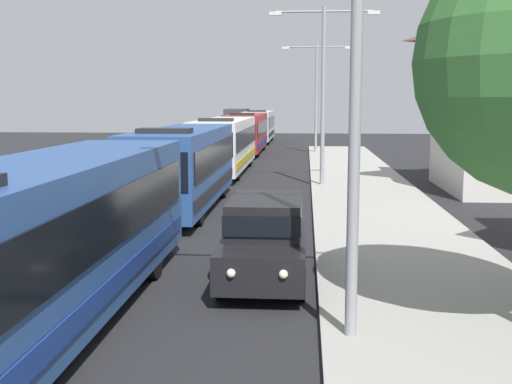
{
  "coord_description": "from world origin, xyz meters",
  "views": [
    {
      "loc": [
        3.3,
        -1.13,
        4.11
      ],
      "look_at": [
        1.91,
        16.92,
        1.51
      ],
      "focal_mm": 44.92,
      "sensor_mm": 36.0,
      "label": 1
    }
  ],
  "objects_px": {
    "bus_fourth_in_line": "(247,132)",
    "streetlamp_mid": "(323,79)",
    "bus_second_in_line": "(183,165)",
    "white_suv": "(265,236)",
    "bus_middle": "(225,143)",
    "streetlamp_far": "(316,87)",
    "streetlamp_near": "(356,50)",
    "bus_lead": "(46,237)",
    "box_truck_oncoming": "(236,122)",
    "bus_rear": "(259,125)"
  },
  "relations": [
    {
      "from": "white_suv",
      "to": "streetlamp_mid",
      "type": "height_order",
      "value": "streetlamp_mid"
    },
    {
      "from": "bus_rear",
      "to": "white_suv",
      "type": "distance_m",
      "value": 49.14
    },
    {
      "from": "bus_rear",
      "to": "bus_middle",
      "type": "bearing_deg",
      "value": -90.0
    },
    {
      "from": "bus_fourth_in_line",
      "to": "streetlamp_mid",
      "type": "bearing_deg",
      "value": -74.68
    },
    {
      "from": "bus_lead",
      "to": "bus_middle",
      "type": "height_order",
      "value": "same"
    },
    {
      "from": "bus_middle",
      "to": "bus_fourth_in_line",
      "type": "bearing_deg",
      "value": 90.0
    },
    {
      "from": "bus_second_in_line",
      "to": "white_suv",
      "type": "bearing_deg",
      "value": -68.66
    },
    {
      "from": "bus_lead",
      "to": "bus_second_in_line",
      "type": "relative_size",
      "value": 1.15
    },
    {
      "from": "bus_rear",
      "to": "streetlamp_mid",
      "type": "height_order",
      "value": "streetlamp_mid"
    },
    {
      "from": "streetlamp_far",
      "to": "white_suv",
      "type": "bearing_deg",
      "value": -92.72
    },
    {
      "from": "bus_fourth_in_line",
      "to": "streetlamp_near",
      "type": "relative_size",
      "value": 1.55
    },
    {
      "from": "bus_second_in_line",
      "to": "bus_lead",
      "type": "bearing_deg",
      "value": -90.0
    },
    {
      "from": "bus_middle",
      "to": "streetlamp_far",
      "type": "relative_size",
      "value": 1.47
    },
    {
      "from": "bus_second_in_line",
      "to": "box_truck_oncoming",
      "type": "distance_m",
      "value": 49.33
    },
    {
      "from": "streetlamp_near",
      "to": "bus_fourth_in_line",
      "type": "bearing_deg",
      "value": 97.78
    },
    {
      "from": "bus_fourth_in_line",
      "to": "streetlamp_mid",
      "type": "distance_m",
      "value": 20.71
    },
    {
      "from": "white_suv",
      "to": "streetlamp_mid",
      "type": "xyz_separation_m",
      "value": [
        1.7,
        15.98,
        4.09
      ]
    },
    {
      "from": "bus_second_in_line",
      "to": "bus_rear",
      "type": "xyz_separation_m",
      "value": [
        0.0,
        39.53,
        0.0
      ]
    },
    {
      "from": "bus_lead",
      "to": "bus_middle",
      "type": "bearing_deg",
      "value": 90.0
    },
    {
      "from": "bus_fourth_in_line",
      "to": "streetlamp_mid",
      "type": "xyz_separation_m",
      "value": [
        5.4,
        -19.7,
        3.43
      ]
    },
    {
      "from": "bus_fourth_in_line",
      "to": "white_suv",
      "type": "relative_size",
      "value": 2.46
    },
    {
      "from": "bus_lead",
      "to": "bus_rear",
      "type": "xyz_separation_m",
      "value": [
        -0.0,
        52.49,
        -0.0
      ]
    },
    {
      "from": "bus_second_in_line",
      "to": "streetlamp_near",
      "type": "height_order",
      "value": "streetlamp_near"
    },
    {
      "from": "streetlamp_near",
      "to": "streetlamp_mid",
      "type": "relative_size",
      "value": 0.93
    },
    {
      "from": "white_suv",
      "to": "streetlamp_mid",
      "type": "distance_m",
      "value": 16.59
    },
    {
      "from": "bus_middle",
      "to": "bus_rear",
      "type": "relative_size",
      "value": 1.13
    },
    {
      "from": "bus_middle",
      "to": "white_suv",
      "type": "distance_m",
      "value": 22.35
    },
    {
      "from": "bus_rear",
      "to": "white_suv",
      "type": "height_order",
      "value": "bus_rear"
    },
    {
      "from": "streetlamp_near",
      "to": "box_truck_oncoming",
      "type": "bearing_deg",
      "value": 97.92
    },
    {
      "from": "streetlamp_mid",
      "to": "streetlamp_near",
      "type": "bearing_deg",
      "value": -90.0
    },
    {
      "from": "bus_middle",
      "to": "streetlamp_near",
      "type": "xyz_separation_m",
      "value": [
        5.4,
        -25.85,
        3.21
      ]
    },
    {
      "from": "bus_lead",
      "to": "streetlamp_mid",
      "type": "distance_m",
      "value": 20.51
    },
    {
      "from": "bus_rear",
      "to": "streetlamp_mid",
      "type": "bearing_deg",
      "value": -80.71
    },
    {
      "from": "bus_fourth_in_line",
      "to": "streetlamp_far",
      "type": "xyz_separation_m",
      "value": [
        5.4,
        0.1,
        3.46
      ]
    },
    {
      "from": "bus_middle",
      "to": "streetlamp_far",
      "type": "bearing_deg",
      "value": 68.57
    },
    {
      "from": "box_truck_oncoming",
      "to": "white_suv",
      "type": "bearing_deg",
      "value": -83.2
    },
    {
      "from": "bus_middle",
      "to": "streetlamp_far",
      "type": "height_order",
      "value": "streetlamp_far"
    },
    {
      "from": "bus_middle",
      "to": "white_suv",
      "type": "xyz_separation_m",
      "value": [
        3.7,
        -22.03,
        -0.66
      ]
    },
    {
      "from": "bus_second_in_line",
      "to": "streetlamp_near",
      "type": "bearing_deg",
      "value": -67.89
    },
    {
      "from": "white_suv",
      "to": "streetlamp_near",
      "type": "relative_size",
      "value": 0.63
    },
    {
      "from": "bus_lead",
      "to": "bus_fourth_in_line",
      "type": "distance_m",
      "value": 39.19
    },
    {
      "from": "bus_middle",
      "to": "box_truck_oncoming",
      "type": "distance_m",
      "value": 36.8
    },
    {
      "from": "streetlamp_mid",
      "to": "streetlamp_far",
      "type": "height_order",
      "value": "streetlamp_far"
    },
    {
      "from": "bus_lead",
      "to": "bus_middle",
      "type": "distance_m",
      "value": 25.53
    },
    {
      "from": "bus_second_in_line",
      "to": "box_truck_oncoming",
      "type": "xyz_separation_m",
      "value": [
        -3.3,
        49.22,
        0.03
      ]
    },
    {
      "from": "box_truck_oncoming",
      "to": "streetlamp_far",
      "type": "bearing_deg",
      "value": -69.19
    },
    {
      "from": "bus_lead",
      "to": "streetlamp_far",
      "type": "height_order",
      "value": "streetlamp_far"
    },
    {
      "from": "bus_lead",
      "to": "bus_rear",
      "type": "distance_m",
      "value": 52.49
    },
    {
      "from": "box_truck_oncoming",
      "to": "bus_second_in_line",
      "type": "bearing_deg",
      "value": -86.16
    },
    {
      "from": "streetlamp_mid",
      "to": "bus_middle",
      "type": "bearing_deg",
      "value": 131.75
    }
  ]
}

